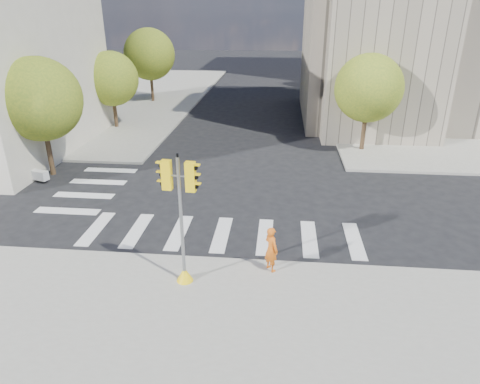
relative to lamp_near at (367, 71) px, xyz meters
name	(u,v)px	position (x,y,z in m)	size (l,w,h in m)	color
ground	(230,213)	(-8.00, -14.00, -4.58)	(160.00, 160.00, 0.00)	black
sidewalk_far_right	(466,103)	(12.00, 12.00, -4.50)	(28.00, 40.00, 0.15)	gray
sidewalk_far_left	(70,96)	(-28.00, 12.00, -4.50)	(28.00, 40.00, 0.15)	gray
civic_building	(460,27)	(7.59, 5.12, 2.68)	(26.00, 16.00, 19.39)	gray
tree_lw_near	(40,99)	(-18.50, -10.00, -0.38)	(4.40, 4.40, 6.41)	#382616
tree_lw_mid	(111,79)	(-18.50, 0.00, -0.82)	(4.00, 4.00, 5.77)	#382616
tree_lw_far	(149,54)	(-18.50, 10.00, -0.04)	(4.80, 4.80, 6.95)	#382616
tree_re_near	(369,88)	(-0.50, -4.00, -0.53)	(4.20, 4.20, 6.16)	#382616
tree_re_mid	(344,61)	(-0.50, 8.00, -0.23)	(4.60, 4.60, 6.66)	#382616
tree_re_far	(330,53)	(-0.50, 20.00, -0.71)	(4.00, 4.00, 5.88)	#382616
lamp_near	(367,71)	(0.00, 0.00, 0.00)	(0.35, 0.18, 8.11)	black
lamp_far	(342,52)	(0.00, 14.00, 0.00)	(0.35, 0.18, 8.11)	black
traffic_signal	(182,231)	(-8.87, -19.54, -2.52)	(1.08, 0.56, 4.51)	yellow
photographer	(271,249)	(-6.00, -18.60, -3.60)	(0.61, 0.40, 1.66)	#D65E14
planter_wall	(6,169)	(-21.00, -10.42, -4.18)	(6.00, 0.40, 0.50)	silver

